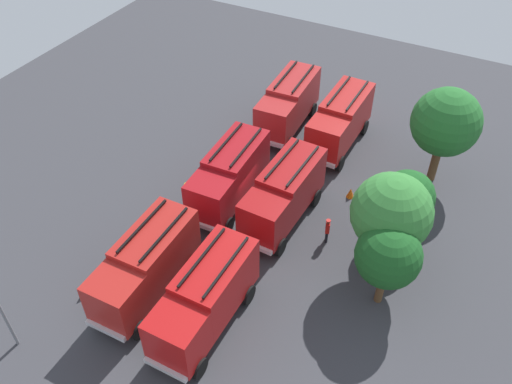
# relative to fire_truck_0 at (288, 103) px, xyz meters

# --- Properties ---
(ground_plane) EXTENTS (54.49, 54.49, 0.00)m
(ground_plane) POSITION_rel_fire_truck_0_xyz_m (9.15, 2.11, -2.15)
(ground_plane) COLOR #38383D
(fire_truck_0) EXTENTS (7.32, 3.05, 3.88)m
(fire_truck_0) POSITION_rel_fire_truck_0_xyz_m (0.00, 0.00, 0.00)
(fire_truck_0) COLOR #A72121
(fire_truck_0) RESTS_ON ground
(fire_truck_1) EXTENTS (7.30, 3.00, 3.88)m
(fire_truck_1) POSITION_rel_fire_truck_0_xyz_m (9.23, 0.26, 0.00)
(fire_truck_1) COLOR maroon
(fire_truck_1) RESTS_ON ground
(fire_truck_2) EXTENTS (7.24, 2.84, 3.88)m
(fire_truck_2) POSITION_rel_fire_truck_0_xyz_m (17.67, 0.03, 0.00)
(fire_truck_2) COLOR #A91F1A
(fire_truck_2) RESTS_ON ground
(fire_truck_3) EXTENTS (7.22, 2.80, 3.88)m
(fire_truck_3) POSITION_rel_fire_truck_0_xyz_m (0.33, 4.24, 0.00)
(fire_truck_3) COLOR #A91917
(fire_truck_3) RESTS_ON ground
(fire_truck_4) EXTENTS (7.27, 2.93, 3.88)m
(fire_truck_4) POSITION_rel_fire_truck_0_xyz_m (9.23, 4.03, 0.00)
(fire_truck_4) COLOR maroon
(fire_truck_4) RESTS_ON ground
(fire_truck_5) EXTENTS (7.20, 2.75, 3.88)m
(fire_truck_5) POSITION_rel_fire_truck_0_xyz_m (18.06, 3.94, 0.00)
(fire_truck_5) COLOR #AF1213
(fire_truck_5) RESTS_ON ground
(firefighter_1) EXTENTS (0.46, 0.32, 1.64)m
(firefighter_1) POSITION_rel_fire_truck_0_xyz_m (10.74, -2.03, -1.24)
(firefighter_1) COLOR black
(firefighter_1) RESTS_ON ground
(firefighter_2) EXTENTS (0.48, 0.37, 1.74)m
(firefighter_2) POSITION_rel_fire_truck_0_xyz_m (9.71, 7.18, -1.18)
(firefighter_2) COLOR black
(firefighter_2) RESTS_ON ground
(tree_0) EXTENTS (4.41, 4.41, 6.84)m
(tree_0) POSITION_rel_fire_truck_0_xyz_m (0.98, 11.28, 2.45)
(tree_0) COLOR brown
(tree_0) RESTS_ON ground
(tree_1) EXTENTS (3.15, 3.15, 4.88)m
(tree_1) POSITION_rel_fire_truck_0_xyz_m (7.42, 10.90, 1.13)
(tree_1) COLOR brown
(tree_1) RESTS_ON ground
(tree_2) EXTENTS (4.30, 4.30, 6.67)m
(tree_2) POSITION_rel_fire_truck_0_xyz_m (10.41, 10.69, 2.33)
(tree_2) COLOR brown
(tree_2) RESTS_ON ground
(tree_3) EXTENTS (3.41, 3.41, 5.29)m
(tree_3) POSITION_rel_fire_truck_0_xyz_m (12.48, 11.33, 1.40)
(tree_3) COLOR brown
(tree_3) RESTS_ON ground
(traffic_cone_0) EXTENTS (0.47, 0.47, 0.67)m
(traffic_cone_0) POSITION_rel_fire_truck_0_xyz_m (19.72, -2.94, -1.82)
(traffic_cone_0) COLOR #F2600C
(traffic_cone_0) RESTS_ON ground
(traffic_cone_1) EXTENTS (0.49, 0.49, 0.71)m
(traffic_cone_1) POSITION_rel_fire_truck_0_xyz_m (16.88, -2.20, -1.80)
(traffic_cone_1) COLOR #F2600C
(traffic_cone_1) RESTS_ON ground
(traffic_cone_2) EXTENTS (0.50, 0.50, 0.72)m
(traffic_cone_2) POSITION_rel_fire_truck_0_xyz_m (5.31, 7.07, -1.80)
(traffic_cone_2) COLOR #F2600C
(traffic_cone_2) RESTS_ON ground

